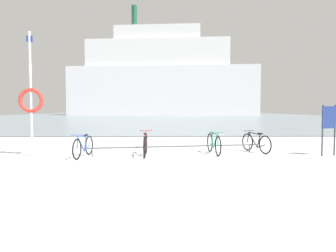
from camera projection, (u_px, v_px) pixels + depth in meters
ground at (159, 117)px, 61.12m from camera, size 80.00×132.00×0.08m
bike_rack at (174, 147)px, 10.56m from camera, size 6.17×1.05×0.31m
bicycle_0 at (83, 147)px, 9.90m from camera, size 0.46×1.68×0.78m
bicycle_1 at (145, 145)px, 10.26m from camera, size 0.46×1.76×0.84m
bicycle_2 at (214, 144)px, 10.69m from camera, size 0.46×1.75×0.81m
bicycle_3 at (256, 143)px, 11.08m from camera, size 0.69×1.57×0.77m
info_sign at (329, 122)px, 10.19m from camera, size 0.54×0.16×1.73m
rescue_post at (31, 98)px, 10.14m from camera, size 0.84×0.13×4.18m
ferry_ship at (161, 79)px, 79.33m from camera, size 49.67×12.78×28.65m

